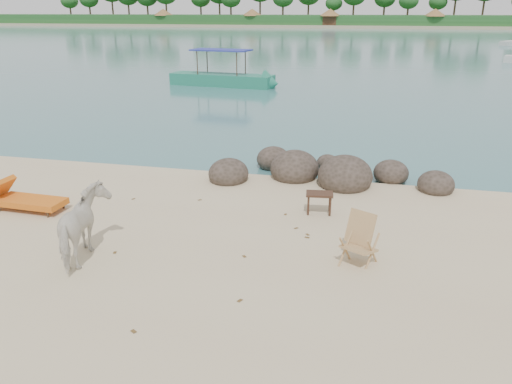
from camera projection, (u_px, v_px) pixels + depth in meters
water at (360, 35)px, 90.89m from camera, size 400.00×400.00×0.00m
far_shore at (369, 24)px, 164.08m from camera, size 420.00×90.00×1.40m
far_scenery at (367, 15)px, 132.53m from camera, size 420.00×18.00×9.50m
boulders at (319, 173)px, 13.58m from camera, size 6.41×2.85×1.08m
cow at (84, 228)px, 9.08m from camera, size 1.09×1.69×1.32m
side_table at (319, 204)px, 11.30m from camera, size 0.64×0.45×0.49m
lounge_chair at (30, 199)px, 11.47m from camera, size 2.05×0.79×0.61m
deck_chair at (359, 243)px, 8.96m from camera, size 0.81×0.84×0.91m
boat_near at (221, 56)px, 30.38m from camera, size 7.42×2.52×3.53m
dead_leaves at (208, 260)px, 9.29m from camera, size 6.71×6.70×0.00m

